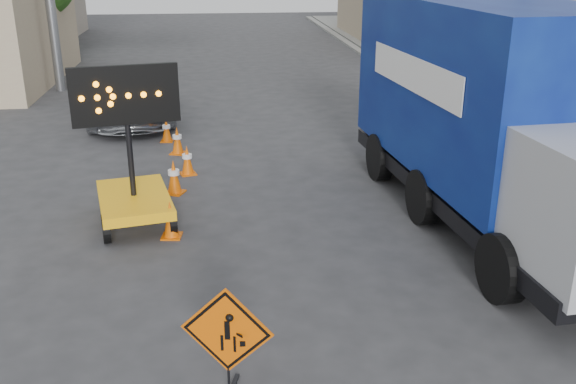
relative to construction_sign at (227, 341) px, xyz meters
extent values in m
plane|color=#2D2D30|center=(0.59, 1.01, -0.79)|extent=(100.00, 100.00, 0.00)
cube|color=gray|center=(7.79, 16.01, -0.73)|extent=(0.40, 60.00, 0.12)
cube|color=gray|center=(10.09, 16.01, -0.72)|extent=(4.00, 60.00, 0.15)
cube|color=tan|center=(13.59, 31.01, 1.51)|extent=(10.00, 14.00, 4.60)
cylinder|color=#4E3A21|center=(-7.41, 23.01, 0.83)|extent=(0.28, 0.28, 3.25)
cylinder|color=#4E3A21|center=(-8.41, 31.01, 1.00)|extent=(0.28, 0.28, 3.58)
cylinder|color=black|center=(0.00, 0.00, -0.48)|extent=(0.03, 0.03, 0.62)
cube|color=#D95504|center=(0.00, 0.00, 0.14)|extent=(1.09, 0.35, 1.13)
cube|color=black|center=(0.00, 0.00, 0.14)|extent=(1.01, 0.31, 1.05)
cube|color=#FFB00E|center=(-1.68, 5.55, -0.30)|extent=(1.74, 2.43, 0.20)
cylinder|color=black|center=(-1.68, 5.55, 0.97)|extent=(0.11, 0.11, 2.43)
cube|color=black|center=(-1.68, 5.55, 1.80)|extent=(1.97, 0.51, 1.10)
imported|color=#B7BBBF|center=(-2.68, 14.11, -0.01)|extent=(3.24, 5.89, 1.56)
cube|color=black|center=(5.26, 4.77, -0.13)|extent=(3.32, 8.99, 0.33)
cube|color=#07135D|center=(5.26, 5.65, 1.79)|extent=(3.27, 7.02, 3.30)
cube|color=#D95504|center=(-0.94, 4.79, -0.78)|extent=(0.41, 0.41, 0.03)
cone|color=#D95504|center=(-0.94, 4.79, -0.41)|extent=(0.29, 0.29, 0.70)
cylinder|color=silver|center=(-0.94, 4.79, -0.33)|extent=(0.24, 0.24, 0.10)
cube|color=#D95504|center=(-0.99, 7.15, -0.78)|extent=(0.52, 0.52, 0.03)
cone|color=#D95504|center=(-0.99, 7.15, -0.39)|extent=(0.31, 0.31, 0.74)
cylinder|color=silver|center=(-0.99, 7.15, -0.30)|extent=(0.25, 0.25, 0.11)
cube|color=#D95504|center=(-0.74, 8.43, -0.78)|extent=(0.45, 0.45, 0.03)
cone|color=#D95504|center=(-0.74, 8.43, -0.42)|extent=(0.28, 0.28, 0.69)
cylinder|color=silver|center=(-0.74, 8.43, -0.33)|extent=(0.23, 0.23, 0.10)
cube|color=#D95504|center=(-1.05, 10.16, -0.78)|extent=(0.47, 0.47, 0.03)
cone|color=#D95504|center=(-1.05, 10.16, -0.41)|extent=(0.29, 0.29, 0.71)
cylinder|color=silver|center=(-1.05, 10.16, -0.33)|extent=(0.24, 0.24, 0.10)
cube|color=#D95504|center=(-1.41, 11.38, -0.78)|extent=(0.39, 0.39, 0.03)
cone|color=#D95504|center=(-1.41, 11.38, -0.44)|extent=(0.27, 0.27, 0.65)
cylinder|color=silver|center=(-1.41, 11.38, -0.36)|extent=(0.22, 0.22, 0.10)
camera|label=1|loc=(-0.04, -6.48, 4.31)|focal=40.00mm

